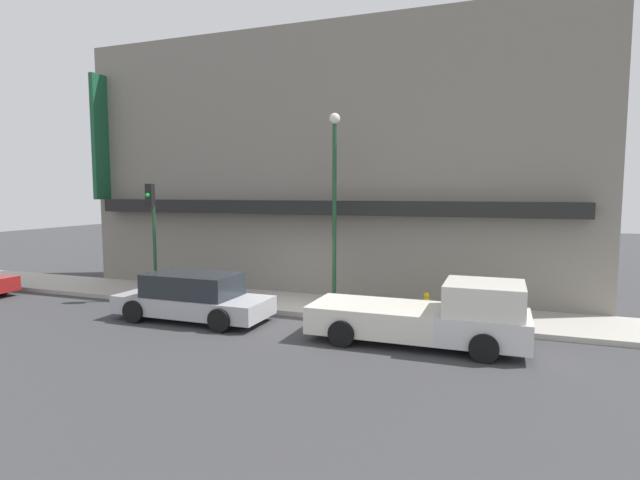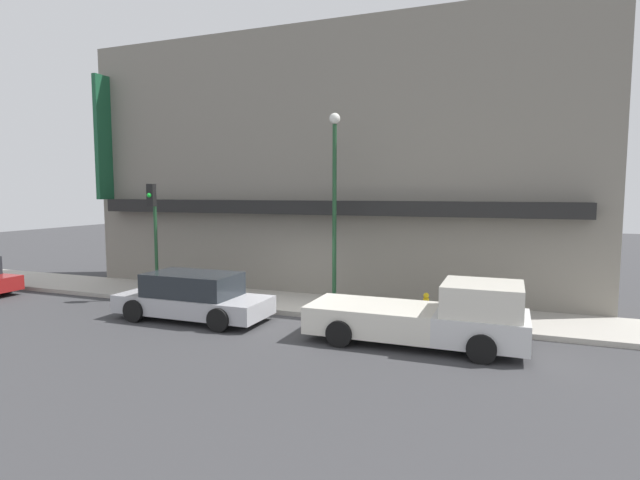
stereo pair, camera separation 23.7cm
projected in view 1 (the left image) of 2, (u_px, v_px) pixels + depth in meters
name	position (u px, v px, depth m)	size (l,w,h in m)	color
ground_plane	(281.00, 315.00, 15.96)	(80.00, 80.00, 0.00)	#38383A
sidewalk	(298.00, 304.00, 17.28)	(36.00, 2.84, 0.16)	#ADA89E
building	(326.00, 165.00, 19.53)	(19.80, 3.80, 9.99)	gray
pickup_truck	(432.00, 316.00, 12.88)	(5.58, 2.21, 1.70)	silver
parked_car	(193.00, 297.00, 15.37)	(4.81, 2.06, 1.45)	#ADADB2
fire_hydrant	(426.00, 305.00, 15.18)	(0.18, 0.18, 0.74)	yellow
street_lamp	(334.00, 189.00, 16.45)	(0.36, 0.36, 6.35)	#1E4728
traffic_light	(152.00, 220.00, 17.83)	(0.28, 0.42, 4.07)	#1E4728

